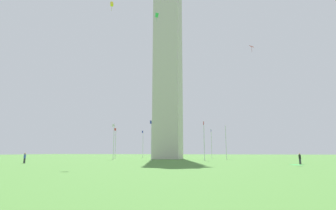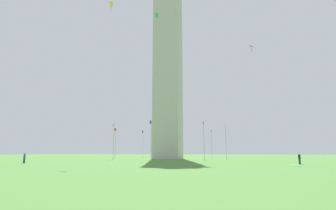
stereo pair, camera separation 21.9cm
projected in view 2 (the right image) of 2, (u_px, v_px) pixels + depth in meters
ground_plane at (168, 159)px, 66.71m from camera, size 260.00×260.00×0.00m
obelisk_monument at (168, 46)px, 72.02m from camera, size 6.67×6.67×60.63m
flagpole_n at (151, 138)px, 53.56m from camera, size 1.12×0.14×8.19m
flagpole_ne at (204, 139)px, 55.24m from camera, size 1.12×0.14×8.19m
flagpole_e at (226, 141)px, 64.07m from camera, size 1.12×0.14×8.19m
flagpole_se at (212, 142)px, 74.87m from camera, size 1.12×0.14×8.19m
flagpole_s at (179, 143)px, 81.32m from camera, size 1.12×0.14×8.19m
flagpole_sw at (143, 143)px, 79.64m from camera, size 1.12×0.14×8.19m
flagpole_w at (116, 142)px, 70.82m from camera, size 1.12×0.14×8.19m
flagpole_nw at (114, 140)px, 60.01m from camera, size 1.12×0.14×8.19m
person_black_shirt at (299, 159)px, 38.48m from camera, size 0.32×0.32×1.62m
person_blue_shirt at (24, 158)px, 41.74m from camera, size 0.32×0.32×1.62m
kite_green_box at (157, 15)px, 60.83m from camera, size 1.13×1.10×2.16m
kite_red_diamond at (251, 47)px, 51.20m from camera, size 1.10×1.07×1.40m
kite_yellow_box at (111, 4)px, 46.41m from camera, size 0.89×0.83×1.73m
picnic_blanket_near_first_person at (296, 165)px, 36.64m from camera, size 2.04×1.73×0.01m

